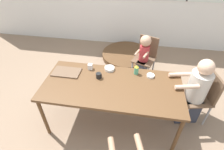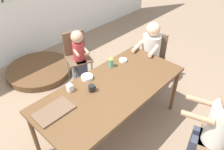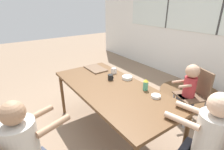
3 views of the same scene
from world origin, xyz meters
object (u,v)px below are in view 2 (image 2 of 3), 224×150
folded_table_stack (39,70)px  coffee_mug (92,88)px  person_woman_green_shirt (213,136)px  person_toddler (80,58)px  bowl_cereal (87,77)px  person_man_blue_shirt (149,58)px  sippy_cup (111,62)px  chair_for_toddler (76,52)px  milk_carton_small (70,88)px  bowl_white_shallow (123,60)px  chair_for_man_blue_shirt (153,54)px

folded_table_stack → coffee_mug: bearing=-98.2°
person_woman_green_shirt → coffee_mug: bearing=96.8°
person_toddler → folded_table_stack: size_ratio=0.82×
coffee_mug → bowl_cereal: bearing=61.6°
person_woman_green_shirt → person_man_blue_shirt: 1.65m
person_toddler → folded_table_stack: 0.98m
coffee_mug → person_woman_green_shirt: bearing=-65.9°
sippy_cup → folded_table_stack: 1.84m
chair_for_toddler → person_man_blue_shirt: 1.26m
milk_carton_small → folded_table_stack: size_ratio=0.07×
coffee_mug → bowl_cereal: (0.12, 0.22, -0.02)m
bowl_white_shallow → person_toddler: bearing=96.4°
milk_carton_small → sippy_cup: bearing=-0.1°
person_woman_green_shirt → chair_for_man_blue_shirt: bearing=38.7°
milk_carton_small → bowl_white_shallow: size_ratio=0.79×
person_woman_green_shirt → folded_table_stack: bearing=78.5°
person_woman_green_shirt → bowl_cereal: 1.60m
chair_for_toddler → coffee_mug: (-0.70, -1.17, 0.29)m
coffee_mug → chair_for_man_blue_shirt: bearing=6.3°
chair_for_man_blue_shirt → person_woman_green_shirt: size_ratio=0.76×
person_toddler → coffee_mug: bearing=78.4°
sippy_cup → person_toddler: bearing=82.3°
chair_for_man_blue_shirt → person_man_blue_shirt: size_ratio=0.77×
person_woman_green_shirt → bowl_cereal: (-0.46, 1.51, 0.27)m
folded_table_stack → person_man_blue_shirt: bearing=-55.8°
coffee_mug → bowl_white_shallow: size_ratio=0.75×
milk_carton_small → bowl_cereal: 0.30m
chair_for_man_blue_shirt → folded_table_stack: (-1.30, 1.65, -0.47)m
chair_for_man_blue_shirt → chair_for_toddler: bearing=28.6°
bowl_white_shallow → folded_table_stack: bearing=106.1°
person_man_blue_shirt → person_toddler: bearing=28.1°
person_toddler → milk_carton_small: bearing=66.1°
chair_for_man_blue_shirt → milk_carton_small: size_ratio=9.97×
chair_for_toddler → bowl_cereal: bearing=79.2°
coffee_mug → bowl_white_shallow: coffee_mug is taller
person_woman_green_shirt → bowl_cereal: person_woman_green_shirt is taller
sippy_cup → folded_table_stack: (-0.27, 1.63, -0.80)m
bowl_white_shallow → person_man_blue_shirt: bearing=-1.1°
chair_for_man_blue_shirt → chair_for_toddler: size_ratio=1.00×
milk_carton_small → bowl_cereal: size_ratio=0.58×
milk_carton_small → chair_for_toddler: bearing=48.5°
chair_for_toddler → bowl_white_shallow: 1.06m
chair_for_toddler → chair_for_man_blue_shirt: bearing=151.4°
person_woman_green_shirt → person_toddler: 2.32m
coffee_mug → sippy_cup: (0.53, 0.19, 0.04)m
person_toddler → coffee_mug: (-0.64, -1.03, 0.31)m
chair_for_toddler → bowl_cereal: (-0.58, -0.95, 0.27)m
person_man_blue_shirt → person_toddler: (-0.76, 0.89, -0.02)m
chair_for_toddler → bowl_cereal: size_ratio=5.82×
person_man_blue_shirt → milk_carton_small: person_man_blue_shirt is taller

